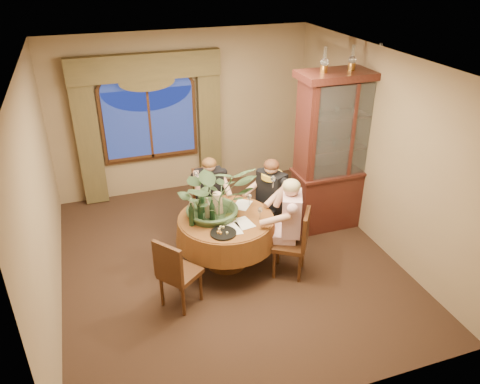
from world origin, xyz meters
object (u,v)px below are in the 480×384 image
object	(u,v)px
wine_bottle_0	(200,211)
wine_bottle_5	(207,209)
oil_lamp_right	(380,56)
chair_back_right	(265,206)
chair_right	(290,243)
centerpiece_plant	(214,170)
chair_front_left	(180,271)
dining_table	(226,241)
wine_bottle_4	(212,211)
olive_bowl	(231,218)
person_scarf	(271,200)
person_pink	(291,225)
oil_lamp_center	(353,58)
wine_bottle_2	(191,214)
wine_bottle_1	(192,209)
person_back	(210,195)
stoneware_vase	(217,203)
china_cabinet	(342,152)
oil_lamp_left	(325,60)
wine_bottle_3	(202,203)
chair_back	(209,201)

from	to	relation	value
wine_bottle_0	wine_bottle_5	size ratio (longest dim) A/B	1.00
oil_lamp_right	chair_back_right	xyz separation A→B (m)	(-1.63, 0.06, -2.14)
chair_right	centerpiece_plant	xyz separation A→B (m)	(-0.84, 0.60, 0.93)
chair_front_left	wine_bottle_0	distance (m)	0.85
dining_table	wine_bottle_4	bearing A→B (deg)	-164.52
dining_table	olive_bowl	distance (m)	0.41
chair_back_right	wine_bottle_5	xyz separation A→B (m)	(-1.04, -0.54, 0.44)
dining_table	person_scarf	size ratio (longest dim) A/B	1.05
person_pink	olive_bowl	bearing A→B (deg)	93.08
oil_lamp_center	centerpiece_plant	world-z (taller)	oil_lamp_center
wine_bottle_2	wine_bottle_1	bearing A→B (deg)	74.83
centerpiece_plant	person_scarf	bearing A→B (deg)	16.85
person_pink	centerpiece_plant	distance (m)	1.26
chair_right	chair_back_right	world-z (taller)	same
chair_front_left	oil_lamp_right	bearing A→B (deg)	70.99
wine_bottle_2	wine_bottle_4	size ratio (longest dim) A/B	1.00
oil_lamp_center	person_back	bearing A→B (deg)	168.52
stoneware_vase	wine_bottle_5	xyz separation A→B (m)	(-0.17, -0.12, 0.01)
china_cabinet	oil_lamp_right	size ratio (longest dim) A/B	7.22
person_scarf	wine_bottle_5	xyz separation A→B (m)	(-1.07, -0.40, 0.26)
wine_bottle_2	wine_bottle_5	size ratio (longest dim) A/B	1.00
dining_table	person_pink	bearing A→B (deg)	-24.36
oil_lamp_left	wine_bottle_3	bearing A→B (deg)	-170.76
china_cabinet	chair_back_right	distance (m)	1.42
chair_right	person_back	distance (m)	1.55
wine_bottle_3	wine_bottle_5	world-z (taller)	same
olive_bowl	chair_front_left	bearing A→B (deg)	-147.03
chair_back_right	wine_bottle_0	size ratio (longest dim) A/B	2.91
stoneware_vase	wine_bottle_5	distance (m)	0.21
dining_table	olive_bowl	bearing A→B (deg)	-54.39
chair_right	oil_lamp_left	bearing A→B (deg)	-7.95
stoneware_vase	wine_bottle_2	size ratio (longest dim) A/B	0.93
person_back	chair_back	bearing A→B (deg)	-93.63
chair_back	wine_bottle_5	distance (m)	1.08
oil_lamp_right	centerpiece_plant	bearing A→B (deg)	-171.84
oil_lamp_left	china_cabinet	bearing A→B (deg)	0.00
person_scarf	wine_bottle_4	bearing A→B (deg)	87.95
dining_table	china_cabinet	world-z (taller)	china_cabinet
dining_table	centerpiece_plant	world-z (taller)	centerpiece_plant
person_back	stoneware_vase	size ratio (longest dim) A/B	4.06
oil_lamp_right	centerpiece_plant	distance (m)	2.83
chair_front_left	centerpiece_plant	xyz separation A→B (m)	(0.67, 0.74, 0.93)
dining_table	person_scarf	xyz separation A→B (m)	(0.83, 0.41, 0.28)
oil_lamp_left	person_scarf	distance (m)	2.10
person_pink	centerpiece_plant	xyz separation A→B (m)	(-0.90, 0.49, 0.74)
chair_front_left	wine_bottle_5	xyz separation A→B (m)	(0.53, 0.62, 0.44)
oil_lamp_center	stoneware_vase	bearing A→B (deg)	-170.27
oil_lamp_right	chair_back_right	distance (m)	2.69
wine_bottle_5	person_pink	bearing A→B (deg)	-19.96
wine_bottle_1	oil_lamp_left	bearing A→B (deg)	11.73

